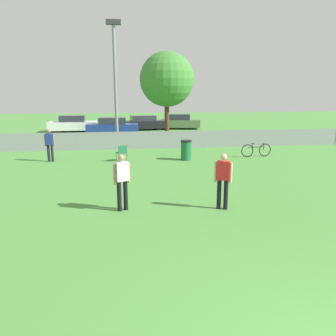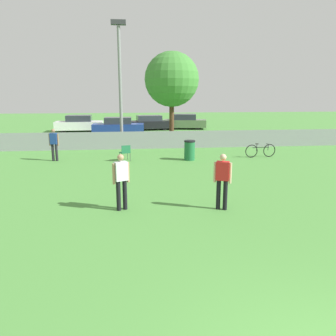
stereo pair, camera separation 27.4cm
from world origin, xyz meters
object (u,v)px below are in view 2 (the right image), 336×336
Objects in this scene: player_thrower_red at (222,178)px; parked_car_blue at (118,126)px; trash_bin at (190,150)px; player_receiver_white at (121,178)px; spectator_in_blue at (54,143)px; bicycle_sideline at (261,151)px; parked_car_white at (79,124)px; folding_chair_sideline at (125,152)px; parked_car_dark at (149,123)px; light_pole at (120,74)px; tree_near_pole at (172,80)px; parked_car_olive at (185,122)px.

parked_car_blue is at bearing 122.35° from player_thrower_red.
player_receiver_white is at bearing -114.67° from trash_bin.
spectator_in_blue is 10.98m from bicycle_sideline.
parked_car_white is at bearing 123.93° from bicycle_sideline.
parked_car_dark is at bearing -116.75° from folding_chair_sideline.
bicycle_sideline is 0.41× the size of parked_car_white.
parked_car_dark is (-1.24, 15.23, 0.15)m from trash_bin.
bicycle_sideline is at bearing -77.50° from parked_car_dark.
parked_car_blue is at bearing 93.75° from light_pole.
folding_chair_sideline is 0.18× the size of parked_car_dark.
parked_car_white is (-4.42, 14.49, 0.22)m from folding_chair_sideline.
player_thrower_red is 2.03× the size of folding_chair_sideline.
tree_near_pole is at bearing 110.95° from player_thrower_red.
player_thrower_red is (-0.14, -13.21, -3.36)m from tree_near_pole.
parked_car_dark reaches higher than bicycle_sideline.
player_receiver_white reaches higher than parked_car_dark.
player_thrower_red is at bearing 92.13° from folding_chair_sideline.
folding_chair_sideline is at bearing -178.05° from spectator_in_blue.
parked_car_white reaches higher than parked_car_blue.
trash_bin reaches higher than folding_chair_sideline.
tree_near_pole is 7.86m from bicycle_sideline.
folding_chair_sideline is at bearing -104.81° from parked_car_dark.
player_receiver_white is 22.60m from parked_car_dark.
player_thrower_red is at bearing -75.26° from light_pole.
trash_bin is 0.22× the size of parked_car_dark.
tree_near_pole reaches higher than parked_car_white.
player_thrower_red is (3.22, -12.26, -3.65)m from light_pole.
bicycle_sideline is at bearing -29.75° from light_pole.
tree_near_pole reaches higher than parked_car_blue.
trash_bin is (3.34, -0.13, 0.03)m from folding_chair_sideline.
bicycle_sideline is 14.07m from parked_car_blue.
player_thrower_red is 0.95× the size of bicycle_sideline.
parked_car_dark is (6.52, 0.60, -0.04)m from parked_car_white.
parked_car_olive is at bearing 4.74° from parked_car_white.
spectator_in_blue is 1.60× the size of trash_bin.
spectator_in_blue is 14.08m from parked_car_white.
trash_bin is (0.24, -5.64, -3.80)m from tree_near_pole.
parked_car_blue is (-0.47, 7.16, -3.92)m from light_pole.
parked_car_white is at bearing 178.40° from parked_car_dark.
tree_near_pole is at bearing 123.15° from bicycle_sideline.
player_thrower_red is 1.62× the size of trash_bin.
bicycle_sideline is at bearing -51.33° from tree_near_pole.
parked_car_olive is (-1.66, 15.41, 0.34)m from bicycle_sideline.
tree_near_pole is 11.04m from parked_car_olive.
bicycle_sideline is 15.79m from parked_car_dark.
player_receiver_white is 0.38× the size of parked_car_blue.
light_pole is 1.74× the size of parked_car_olive.
parked_car_white is (-7.76, 14.62, 0.19)m from trash_bin.
player_thrower_red is 23.48m from parked_car_olive.
player_receiver_white is 19.14m from parked_car_blue.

